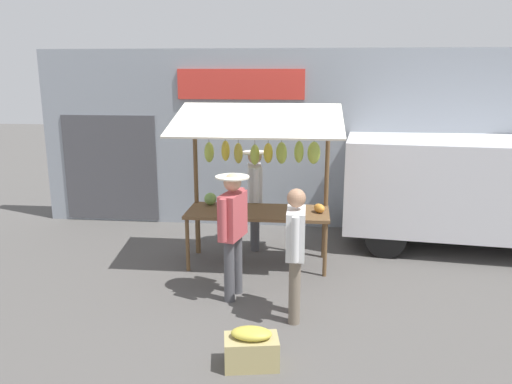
# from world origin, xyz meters

# --- Properties ---
(ground_plane) EXTENTS (40.00, 40.00, 0.00)m
(ground_plane) POSITION_xyz_m (0.00, 0.00, 0.00)
(ground_plane) COLOR #514F4C
(street_backdrop) EXTENTS (9.00, 0.30, 3.40)m
(street_backdrop) POSITION_xyz_m (0.07, -2.20, 1.70)
(street_backdrop) COLOR #8C939E
(street_backdrop) RESTS_ON ground
(market_stall) EXTENTS (2.50, 1.46, 2.50)m
(market_stall) POSITION_xyz_m (-0.01, -0.07, 1.56)
(market_stall) COLOR brown
(market_stall) RESTS_ON ground
(vendor_with_sunhat) EXTENTS (0.44, 0.72, 1.72)m
(vendor_with_sunhat) POSITION_xyz_m (0.13, -0.75, 1.03)
(vendor_with_sunhat) COLOR #4C4C51
(vendor_with_sunhat) RESTS_ON ground
(shopper_with_shopping_bag) EXTENTS (0.23, 0.71, 1.66)m
(shopper_with_shopping_bag) POSITION_xyz_m (-0.63, 1.76, 0.96)
(shopper_with_shopping_bag) COLOR #726656
(shopper_with_shopping_bag) RESTS_ON ground
(shopper_in_striped_shirt) EXTENTS (0.44, 0.70, 1.71)m
(shopper_in_striped_shirt) POSITION_xyz_m (0.21, 1.24, 1.02)
(shopper_in_striped_shirt) COLOR #4C4C51
(shopper_in_striped_shirt) RESTS_ON ground
(parked_van) EXTENTS (4.58, 2.34, 1.88)m
(parked_van) POSITION_xyz_m (-3.48, -1.20, 1.12)
(parked_van) COLOR silver
(parked_van) RESTS_ON ground
(produce_crate_near) EXTENTS (0.61, 0.43, 0.43)m
(produce_crate_near) POSITION_xyz_m (-0.22, 2.87, 0.20)
(produce_crate_near) COLOR tan
(produce_crate_near) RESTS_ON ground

